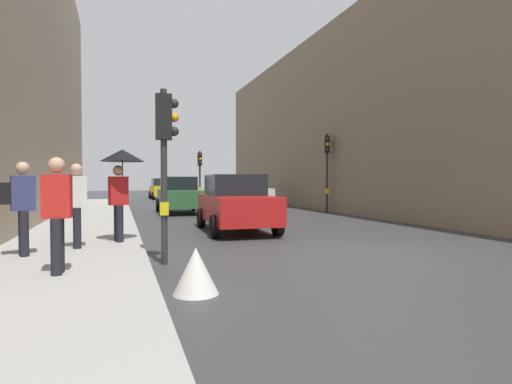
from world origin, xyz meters
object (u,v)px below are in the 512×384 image
Objects in this scene: pedestrian_with_umbrella at (121,169)px; warning_sign_triangle at (196,271)px; car_green_estate at (179,195)px; traffic_light_near_left at (165,144)px; traffic_light_far_median at (200,168)px; pedestrian_in_red_jacket at (57,210)px; traffic_light_mid_street at (327,158)px; pedestrian_with_grey_backpack at (20,203)px; pedestrian_with_black_backpack at (74,200)px; car_red_sedan at (236,203)px; car_yellow_taxi at (162,189)px; car_white_compact at (249,192)px.

warning_sign_triangle is (0.95, -4.41, -1.52)m from pedestrian_with_umbrella.
car_green_estate reaches higher than warning_sign_triangle.
traffic_light_near_left is 2.95m from warning_sign_triangle.
traffic_light_near_left is at bearing -102.53° from traffic_light_far_median.
traffic_light_far_median is at bearing 73.32° from pedestrian_with_umbrella.
pedestrian_with_umbrella is at bearing 73.73° from pedestrian_in_red_jacket.
car_green_estate is 13.88m from pedestrian_in_red_jacket.
warning_sign_triangle is (-3.94, -20.76, -2.08)m from traffic_light_far_median.
traffic_light_mid_street reaches higher than pedestrian_with_umbrella.
pedestrian_with_grey_backpack is at bearing 132.14° from warning_sign_triangle.
warning_sign_triangle is (2.76, -3.05, -0.84)m from pedestrian_with_grey_backpack.
car_green_estate is 2.40× the size of pedestrian_with_black_backpack.
pedestrian_with_grey_backpack is (-4.51, -11.54, 0.29)m from car_green_estate.
traffic_light_far_median is 9.47m from traffic_light_mid_street.
pedestrian_in_red_jacket is (-4.33, -5.50, 0.25)m from car_red_sedan.
car_yellow_taxi is at bearing 80.68° from pedestrian_with_black_backpack.
warning_sign_triangle is (-8.76, -12.60, -2.35)m from traffic_light_mid_street.
pedestrian_with_umbrella is (-9.71, -8.19, -0.83)m from traffic_light_mid_street.
car_red_sedan is at bearing -90.13° from car_yellow_taxi.
traffic_light_mid_street is at bearing -15.82° from car_green_estate.
pedestrian_with_black_backpack is at bearing -144.12° from pedestrian_with_umbrella.
warning_sign_triangle is at bearing -100.76° from traffic_light_far_median.
traffic_light_near_left is 17.24m from car_white_compact.
traffic_light_near_left is 0.77× the size of car_green_estate.
pedestrian_with_grey_backpack is (-6.70, -17.71, -1.24)m from traffic_light_far_median.
pedestrian_with_umbrella is at bearing 102.21° from warning_sign_triangle.
traffic_light_far_median is at bearing -81.47° from car_yellow_taxi.
car_white_compact is at bearing 37.04° from car_green_estate.
traffic_light_far_median is (4.12, 18.54, 0.14)m from traffic_light_near_left.
traffic_light_mid_street is 15.52m from warning_sign_triangle.
car_red_sedan is at bearing -109.17° from car_white_compact.
car_yellow_taxi is 1.00× the size of car_green_estate.
pedestrian_with_black_backpack is 2.54m from pedestrian_in_red_jacket.
traffic_light_far_median is at bearing 69.26° from pedestrian_with_grey_backpack.
pedestrian_with_black_backpack is at bearing -145.63° from car_red_sedan.
traffic_light_far_median is at bearing 120.54° from traffic_light_mid_street.
traffic_light_mid_street is 6.24m from car_white_compact.
car_yellow_taxi is (2.67, 28.24, -1.39)m from traffic_light_near_left.
car_white_compact is 1.00× the size of car_yellow_taxi.
car_white_compact is (2.46, -2.66, -1.52)m from traffic_light_far_median.
pedestrian_with_black_backpack is (-4.33, -2.96, 0.29)m from car_red_sedan.
car_yellow_taxi is 27.90m from pedestrian_with_grey_backpack.
pedestrian_in_red_jacket is at bearing -116.14° from car_white_compact.
pedestrian_with_umbrella is at bearing 109.48° from traffic_light_near_left.
car_red_sedan is at bearing -85.04° from car_green_estate.
pedestrian_with_umbrella is 1.21× the size of pedestrian_with_black_backpack.
car_green_estate is at bearing 74.77° from pedestrian_in_red_jacket.
pedestrian_with_grey_backpack reaches higher than car_red_sedan.
traffic_light_mid_street is 2.19× the size of pedestrian_with_grey_backpack.
car_green_estate is 14.70m from warning_sign_triangle.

